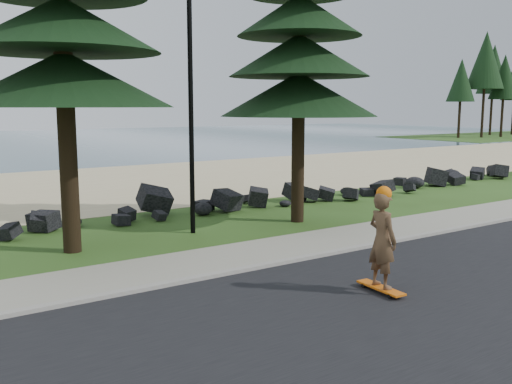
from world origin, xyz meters
The scene contains 8 objects.
ground centered at (0.00, 0.00, 0.00)m, with size 160.00×160.00×0.00m, color #2B4716.
road centered at (0.00, -4.50, 0.01)m, with size 160.00×7.00×0.02m, color black.
kerb centered at (0.00, -0.90, 0.05)m, with size 160.00×0.20×0.10m, color gray.
sidewalk centered at (0.00, 0.20, 0.04)m, with size 160.00×2.00×0.08m, color gray.
beach_sand centered at (0.00, 14.50, 0.01)m, with size 160.00×15.00×0.01m, color tan.
seawall_boulders centered at (0.00, 5.60, 0.00)m, with size 60.00×2.40×1.10m, color black, non-canonical shape.
lamp_post centered at (0.00, 3.20, 4.13)m, with size 0.25×0.14×8.14m.
skateboarder centered at (0.48, -3.61, 1.05)m, with size 0.50×1.14×2.09m.
Camera 1 is at (-7.53, -11.05, 3.60)m, focal length 40.00 mm.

